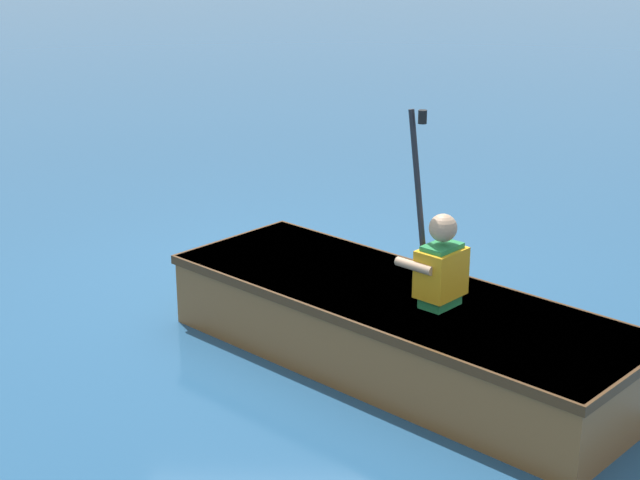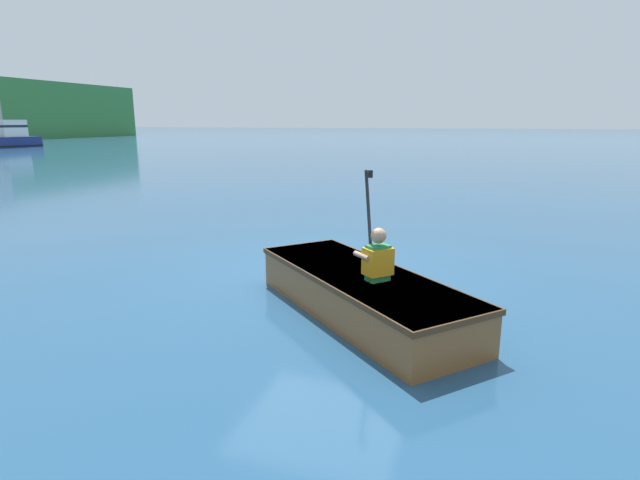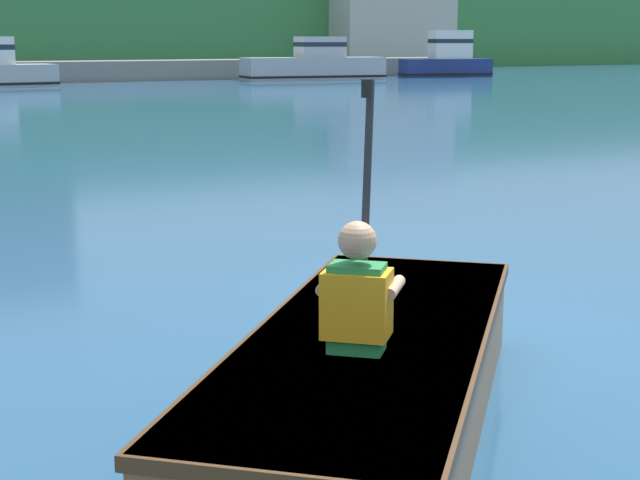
# 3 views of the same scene
# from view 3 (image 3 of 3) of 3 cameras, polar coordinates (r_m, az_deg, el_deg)

# --- Properties ---
(ground_plane) EXTENTS (300.00, 300.00, 0.00)m
(ground_plane) POSITION_cam_3_polar(r_m,az_deg,el_deg) (6.30, 9.55, -5.72)
(ground_plane) COLOR navy
(waterfront_tower_far) EXTENTS (8.35, 11.36, 7.20)m
(waterfront_tower_far) POSITION_cam_3_polar(r_m,az_deg,el_deg) (67.78, 2.35, 13.08)
(waterfront_tower_far) COLOR #B2A899
(waterfront_tower_far) RESTS_ON ground
(moored_boat_dock_east_inner) EXTENTS (6.79, 2.75, 1.98)m
(moored_boat_dock_east_inner) POSITION_cam_3_polar(r_m,az_deg,el_deg) (45.95, -0.32, 10.16)
(moored_boat_dock_east_inner) COLOR #9EA3A8
(moored_boat_dock_east_inner) RESTS_ON ground
(moored_boat_dock_east_end) EXTENTS (4.76, 2.22, 2.29)m
(moored_boat_dock_east_end) POSITION_cam_3_polar(r_m,az_deg,el_deg) (49.95, 7.42, 10.35)
(moored_boat_dock_east_end) COLOR navy
(moored_boat_dock_east_end) RESTS_ON ground
(rowboat_foreground) EXTENTS (2.97, 3.09, 0.50)m
(rowboat_foreground) POSITION_cam_3_polar(r_m,az_deg,el_deg) (4.77, 3.03, -7.71)
(rowboat_foreground) COLOR brown
(rowboat_foreground) RESTS_ON ground
(person_paddler) EXTENTS (0.46, 0.46, 1.18)m
(person_paddler) POSITION_cam_3_polar(r_m,az_deg,el_deg) (4.30, 2.19, -3.08)
(person_paddler) COLOR #267F3F
(person_paddler) RESTS_ON rowboat_foreground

